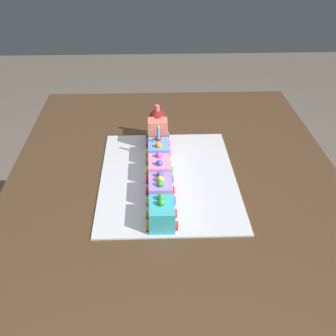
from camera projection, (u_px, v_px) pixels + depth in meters
dining_table at (174, 200)px, 1.55m from camera, size 1.40×1.00×0.74m
cake_board at (168, 177)px, 1.46m from camera, size 0.60×0.40×0.00m
cake_locomotive at (158, 129)px, 1.65m from camera, size 0.14×0.08×0.12m
cake_car_hopper_sky_blue at (158, 151)px, 1.55m from camera, size 0.10×0.08×0.07m
cake_car_tanker_bubblegum at (159, 169)px, 1.44m from camera, size 0.10×0.08×0.07m
cake_car_gondola_lavender at (160, 190)px, 1.34m from camera, size 0.10×0.08×0.07m
cake_car_flatbed_turquoise at (162, 214)px, 1.24m from camera, size 0.10×0.08×0.07m
birthday_candle at (158, 131)px, 1.52m from camera, size 0.01×0.01×0.05m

